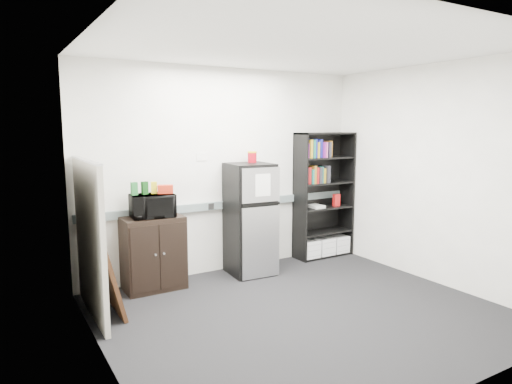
% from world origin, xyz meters
% --- Properties ---
extents(floor, '(4.00, 4.00, 0.00)m').
position_xyz_m(floor, '(0.00, 0.00, 0.00)').
color(floor, black).
rests_on(floor, ground).
extents(wall_back, '(4.00, 0.02, 2.70)m').
position_xyz_m(wall_back, '(0.00, 1.75, 1.35)').
color(wall_back, silver).
rests_on(wall_back, floor).
extents(wall_right, '(0.02, 3.50, 2.70)m').
position_xyz_m(wall_right, '(2.00, 0.00, 1.35)').
color(wall_right, silver).
rests_on(wall_right, floor).
extents(wall_left, '(0.02, 3.50, 2.70)m').
position_xyz_m(wall_left, '(-2.00, 0.00, 1.35)').
color(wall_left, silver).
rests_on(wall_left, floor).
extents(ceiling, '(4.00, 3.50, 0.02)m').
position_xyz_m(ceiling, '(0.00, 0.00, 2.70)').
color(ceiling, white).
rests_on(ceiling, wall_back).
extents(electrical_raceway, '(3.92, 0.05, 0.10)m').
position_xyz_m(electrical_raceway, '(0.00, 1.72, 0.90)').
color(electrical_raceway, slate).
rests_on(electrical_raceway, wall_back).
extents(wall_note, '(0.14, 0.00, 0.10)m').
position_xyz_m(wall_note, '(-0.35, 1.74, 1.55)').
color(wall_note, white).
rests_on(wall_note, wall_back).
extents(bookshelf, '(0.90, 0.34, 1.85)m').
position_xyz_m(bookshelf, '(1.53, 1.57, 0.91)').
color(bookshelf, black).
rests_on(bookshelf, floor).
extents(cubicle_partition, '(0.06, 1.30, 1.62)m').
position_xyz_m(cubicle_partition, '(-1.90, 1.08, 0.81)').
color(cubicle_partition, '#9F988D').
rests_on(cubicle_partition, floor).
extents(cabinet, '(0.70, 0.47, 0.88)m').
position_xyz_m(cabinet, '(-1.11, 1.50, 0.44)').
color(cabinet, black).
rests_on(cabinet, floor).
extents(microwave, '(0.52, 0.37, 0.27)m').
position_xyz_m(microwave, '(-1.11, 1.48, 1.02)').
color(microwave, black).
rests_on(microwave, cabinet).
extents(snack_box_a, '(0.08, 0.06, 0.15)m').
position_xyz_m(snack_box_a, '(-1.30, 1.52, 1.23)').
color(snack_box_a, '#1A5D26').
rests_on(snack_box_a, microwave).
extents(snack_box_b, '(0.08, 0.06, 0.15)m').
position_xyz_m(snack_box_b, '(-1.18, 1.52, 1.23)').
color(snack_box_b, '#0C360E').
rests_on(snack_box_b, microwave).
extents(snack_box_c, '(0.08, 0.07, 0.14)m').
position_xyz_m(snack_box_c, '(-1.07, 1.52, 1.22)').
color(snack_box_c, yellow).
rests_on(snack_box_c, microwave).
extents(snack_bag, '(0.20, 0.15, 0.10)m').
position_xyz_m(snack_bag, '(-0.95, 1.47, 1.20)').
color(snack_bag, red).
rests_on(snack_bag, microwave).
extents(refrigerator, '(0.59, 0.61, 1.47)m').
position_xyz_m(refrigerator, '(0.18, 1.42, 0.73)').
color(refrigerator, black).
rests_on(refrigerator, floor).
extents(coffee_can, '(0.12, 0.12, 0.17)m').
position_xyz_m(coffee_can, '(0.29, 1.55, 1.55)').
color(coffee_can, '#A40714').
rests_on(coffee_can, refrigerator).
extents(framed_poster, '(0.25, 0.73, 0.93)m').
position_xyz_m(framed_poster, '(-1.77, 1.04, 0.47)').
color(framed_poster, black).
rests_on(framed_poster, floor).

